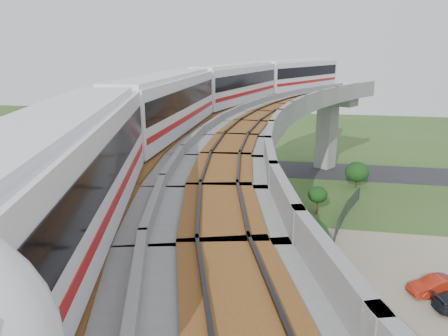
# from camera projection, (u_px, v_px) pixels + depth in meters

# --- Properties ---
(ground) EXTENTS (160.00, 160.00, 0.00)m
(ground) POSITION_uv_depth(u_px,v_px,m) (205.00, 283.00, 29.91)
(ground) COLOR #365020
(ground) RESTS_ON ground
(dirt_lot) EXTENTS (18.00, 26.00, 0.04)m
(dirt_lot) POSITION_uv_depth(u_px,v_px,m) (430.00, 323.00, 25.54)
(dirt_lot) COLOR gray
(dirt_lot) RESTS_ON ground
(asphalt_road) EXTENTS (60.00, 8.00, 0.03)m
(asphalt_road) POSITION_uv_depth(u_px,v_px,m) (255.00, 167.00, 58.30)
(asphalt_road) COLOR #232326
(asphalt_road) RESTS_ON ground
(viaduct) EXTENTS (19.58, 73.98, 11.40)m
(viaduct) POSITION_uv_depth(u_px,v_px,m) (264.00, 158.00, 26.78)
(viaduct) COLOR #99968E
(viaduct) RESTS_ON ground
(metro_train) EXTENTS (13.66, 60.97, 3.64)m
(metro_train) POSITION_uv_depth(u_px,v_px,m) (231.00, 93.00, 32.43)
(metro_train) COLOR white
(metro_train) RESTS_ON ground
(fence) EXTENTS (3.87, 38.73, 1.50)m
(fence) POSITION_uv_depth(u_px,v_px,m) (352.00, 287.00, 27.99)
(fence) COLOR #2D382D
(fence) RESTS_ON ground
(tree_0) EXTENTS (2.68, 2.68, 3.04)m
(tree_0) POSITION_uv_depth(u_px,v_px,m) (357.00, 172.00, 49.42)
(tree_0) COLOR #382314
(tree_0) RESTS_ON ground
(tree_1) EXTENTS (1.88, 1.88, 2.74)m
(tree_1) POSITION_uv_depth(u_px,v_px,m) (318.00, 195.00, 41.80)
(tree_1) COLOR #382314
(tree_1) RESTS_ON ground
(tree_2) EXTENTS (3.02, 3.02, 3.23)m
(tree_2) POSITION_uv_depth(u_px,v_px,m) (309.00, 235.00, 32.91)
(tree_2) COLOR #382314
(tree_2) RESTS_ON ground
(tree_3) EXTENTS (2.03, 2.03, 2.50)m
(tree_3) POSITION_uv_depth(u_px,v_px,m) (306.00, 326.00, 22.71)
(tree_3) COLOR #382314
(tree_3) RESTS_ON ground
(car_red) EXTENTS (3.71, 2.55, 1.16)m
(car_red) POSITION_uv_depth(u_px,v_px,m) (435.00, 286.00, 28.44)
(car_red) COLOR #9E1F0E
(car_red) RESTS_ON dirt_lot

